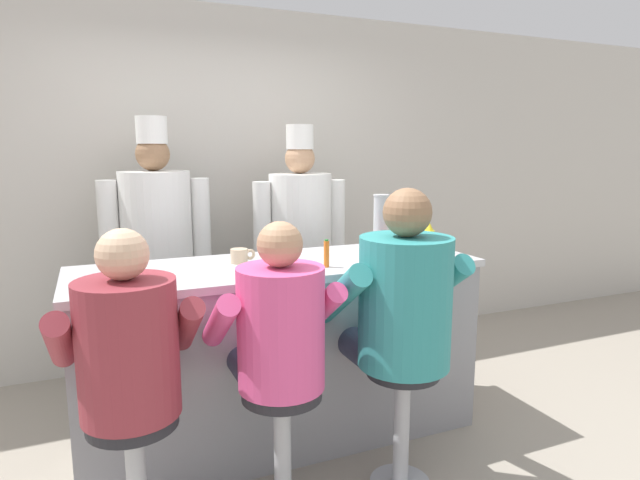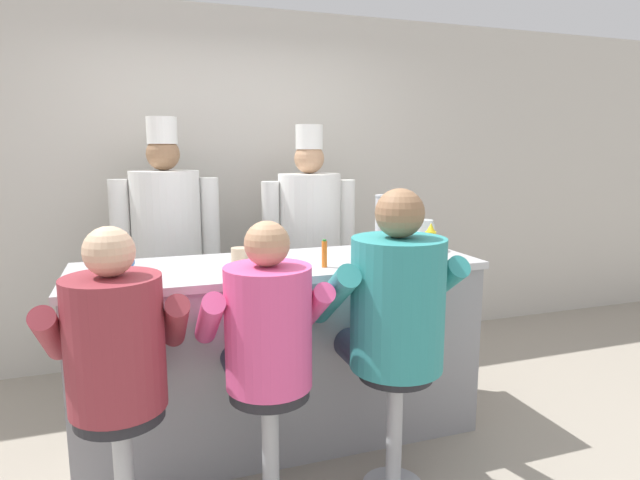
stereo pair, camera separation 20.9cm
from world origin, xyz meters
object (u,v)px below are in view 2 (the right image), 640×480
object	(u,v)px
mustard_bottle_yellow	(430,244)
diner_seated_pink	(267,337)
diner_seated_maroon	(116,353)
breakfast_plate	(259,268)
coffee_mug_blue	(117,264)
coffee_mug_tan	(240,255)
cereal_bowl	(130,276)
cup_stack_steel	(383,226)
water_pitcher_clear	(423,235)
ketchup_bottle_red	(396,244)
cook_in_whites_near	(167,241)
cook_in_whites_far	(309,238)
hot_sauce_bottle_orange	(324,254)
diner_seated_teal	(394,310)

from	to	relation	value
mustard_bottle_yellow	diner_seated_pink	bearing A→B (deg)	-158.84
diner_seated_maroon	diner_seated_pink	xyz separation A→B (m)	(0.61, -0.00, -0.00)
breakfast_plate	coffee_mug_blue	size ratio (longest dim) A/B	1.78
coffee_mug_tan	diner_seated_maroon	distance (m)	1.01
cereal_bowl	cup_stack_steel	size ratio (longest dim) A/B	0.41
water_pitcher_clear	diner_seated_pink	world-z (taller)	diner_seated_pink
ketchup_bottle_red	cereal_bowl	size ratio (longest dim) A/B	1.57
ketchup_bottle_red	cook_in_whites_near	xyz separation A→B (m)	(-1.15, 1.17, -0.11)
mustard_bottle_yellow	cook_in_whites_far	bearing A→B (deg)	106.82
breakfast_plate	cook_in_whites_far	bearing A→B (deg)	59.42
coffee_mug_tan	cook_in_whites_near	world-z (taller)	cook_in_whites_near
cup_stack_steel	diner_seated_maroon	bearing A→B (deg)	-157.83
diner_seated_maroon	cereal_bowl	bearing A→B (deg)	82.58
coffee_mug_blue	diner_seated_maroon	distance (m)	0.74
coffee_mug_blue	hot_sauce_bottle_orange	bearing A→B (deg)	-13.38
water_pitcher_clear	coffee_mug_tan	world-z (taller)	water_pitcher_clear
mustard_bottle_yellow	cook_in_whites_near	world-z (taller)	cook_in_whites_near
cup_stack_steel	diner_seated_teal	bearing A→B (deg)	-110.40
mustard_bottle_yellow	hot_sauce_bottle_orange	size ratio (longest dim) A/B	1.46
hot_sauce_bottle_orange	diner_seated_teal	distance (m)	0.53
coffee_mug_tan	cup_stack_steel	size ratio (longest dim) A/B	0.38
coffee_mug_blue	diner_seated_pink	world-z (taller)	diner_seated_pink
mustard_bottle_yellow	cereal_bowl	distance (m)	1.59
cereal_bowl	coffee_mug_tan	world-z (taller)	coffee_mug_tan
breakfast_plate	cook_in_whites_near	size ratio (longest dim) A/B	0.13
cup_stack_steel	cook_in_whites_far	world-z (taller)	cook_in_whites_far
cup_stack_steel	diner_seated_teal	size ratio (longest dim) A/B	0.25
cup_stack_steel	cook_in_whites_far	xyz separation A→B (m)	(-0.14, 0.94, -0.21)
cup_stack_steel	water_pitcher_clear	bearing A→B (deg)	20.19
coffee_mug_blue	cook_in_whites_near	distance (m)	0.94
ketchup_bottle_red	hot_sauce_bottle_orange	world-z (taller)	ketchup_bottle_red
mustard_bottle_yellow	cook_in_whites_near	distance (m)	1.81
water_pitcher_clear	cup_stack_steel	world-z (taller)	cup_stack_steel
water_pitcher_clear	cereal_bowl	xyz separation A→B (m)	(-1.72, -0.24, -0.07)
coffee_mug_tan	diner_seated_pink	world-z (taller)	diner_seated_pink
water_pitcher_clear	breakfast_plate	bearing A→B (deg)	-168.58
ketchup_bottle_red	diner_seated_pink	size ratio (longest dim) A/B	0.17
ketchup_bottle_red	cook_in_whites_near	world-z (taller)	cook_in_whites_near
hot_sauce_bottle_orange	diner_seated_teal	world-z (taller)	diner_seated_teal
water_pitcher_clear	diner_seated_teal	world-z (taller)	diner_seated_teal
mustard_bottle_yellow	coffee_mug_blue	xyz separation A→B (m)	(-1.65, 0.31, -0.06)
cereal_bowl	cook_in_whites_near	distance (m)	1.16
ketchup_bottle_red	mustard_bottle_yellow	xyz separation A→B (m)	(0.20, -0.04, -0.01)
breakfast_plate	cook_in_whites_near	world-z (taller)	cook_in_whites_near
hot_sauce_bottle_orange	breakfast_plate	size ratio (longest dim) A/B	0.61
cook_in_whites_near	diner_seated_teal	bearing A→B (deg)	-59.85
coffee_mug_blue	cook_in_whites_far	world-z (taller)	cook_in_whites_far
breakfast_plate	cook_in_whites_far	world-z (taller)	cook_in_whites_far
cup_stack_steel	diner_seated_teal	distance (m)	0.69
diner_seated_teal	ketchup_bottle_red	bearing A→B (deg)	62.49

